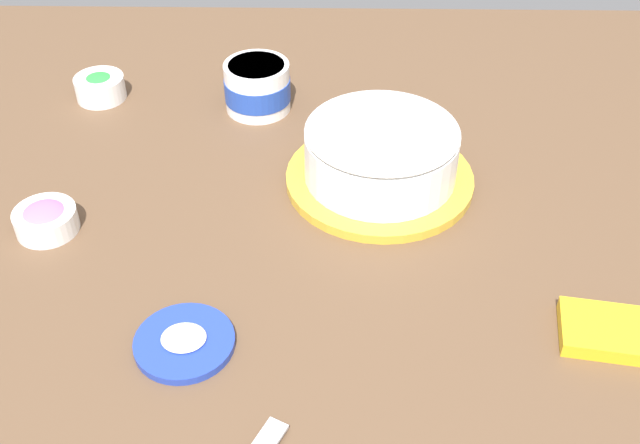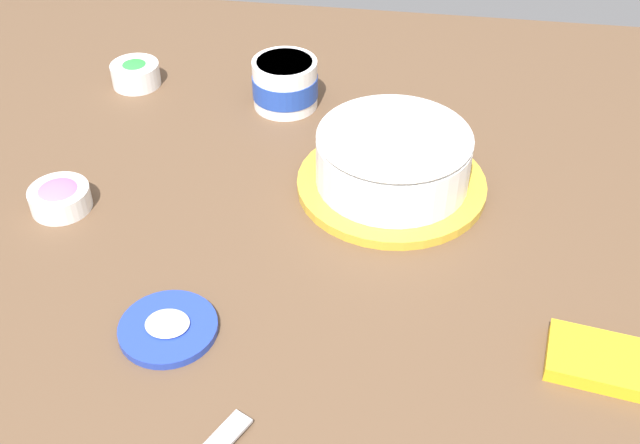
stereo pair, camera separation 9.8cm
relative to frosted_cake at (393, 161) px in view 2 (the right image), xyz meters
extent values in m
plane|color=brown|center=(-0.13, -0.20, -0.05)|extent=(1.54, 1.54, 0.00)
cylinder|color=gold|center=(0.00, 0.00, -0.04)|extent=(0.26, 0.26, 0.01)
cylinder|color=#DBB77A|center=(0.00, 0.00, 0.00)|extent=(0.19, 0.19, 0.06)
cylinder|color=white|center=(0.00, 0.00, 0.00)|extent=(0.21, 0.21, 0.07)
ellipsoid|color=white|center=(0.00, 0.00, 0.04)|extent=(0.21, 0.21, 0.03)
cylinder|color=white|center=(-0.19, 0.20, -0.01)|extent=(0.10, 0.10, 0.08)
cylinder|color=#2347B2|center=(-0.19, 0.20, -0.01)|extent=(0.11, 0.11, 0.04)
cylinder|color=white|center=(-0.19, 0.20, 0.03)|extent=(0.09, 0.09, 0.01)
cylinder|color=#233DAD|center=(-0.23, -0.31, -0.04)|extent=(0.11, 0.11, 0.01)
ellipsoid|color=white|center=(-0.23, -0.31, -0.03)|extent=(0.05, 0.05, 0.01)
cylinder|color=white|center=(-0.44, -0.11, -0.03)|extent=(0.08, 0.08, 0.03)
cylinder|color=pink|center=(-0.44, -0.11, -0.03)|extent=(0.07, 0.07, 0.01)
ellipsoid|color=pink|center=(-0.44, -0.11, -0.02)|extent=(0.06, 0.06, 0.02)
cylinder|color=white|center=(-0.45, 0.22, -0.03)|extent=(0.08, 0.08, 0.04)
cylinder|color=green|center=(-0.45, 0.22, -0.02)|extent=(0.07, 0.07, 0.01)
ellipsoid|color=green|center=(-0.45, 0.22, -0.02)|extent=(0.06, 0.06, 0.02)
cube|color=yellow|center=(0.27, -0.29, -0.04)|extent=(0.16, 0.10, 0.02)
camera|label=1|loc=(-0.07, -0.88, 0.62)|focal=43.52mm
camera|label=2|loc=(0.03, -0.87, 0.62)|focal=43.52mm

